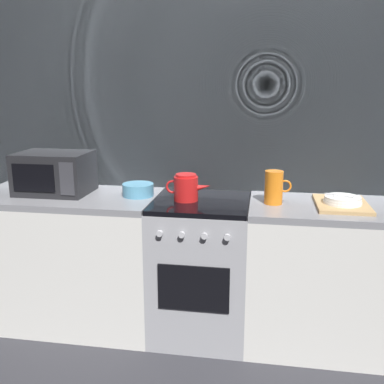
# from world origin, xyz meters

# --- Properties ---
(ground_plane) EXTENTS (8.00, 8.00, 0.00)m
(ground_plane) POSITION_xyz_m (0.00, 0.00, 0.00)
(ground_plane) COLOR #2D2D33
(back_wall) EXTENTS (3.60, 0.05, 2.40)m
(back_wall) POSITION_xyz_m (0.00, 0.32, 1.20)
(back_wall) COLOR gray
(back_wall) RESTS_ON ground_plane
(counter_left) EXTENTS (1.20, 0.60, 0.90)m
(counter_left) POSITION_xyz_m (-0.90, 0.00, 0.45)
(counter_left) COLOR silver
(counter_left) RESTS_ON ground_plane
(stove_unit) EXTENTS (0.60, 0.63, 0.90)m
(stove_unit) POSITION_xyz_m (-0.00, -0.00, 0.45)
(stove_unit) COLOR #9E9EA3
(stove_unit) RESTS_ON ground_plane
(counter_right) EXTENTS (1.20, 0.60, 0.90)m
(counter_right) POSITION_xyz_m (0.90, 0.00, 0.45)
(counter_right) COLOR silver
(counter_right) RESTS_ON ground_plane
(microwave) EXTENTS (0.46, 0.35, 0.27)m
(microwave) POSITION_xyz_m (-0.98, 0.03, 1.04)
(microwave) COLOR black
(microwave) RESTS_ON counter_left
(kettle) EXTENTS (0.28, 0.15, 0.17)m
(kettle) POSITION_xyz_m (-0.09, -0.02, 0.98)
(kettle) COLOR red
(kettle) RESTS_ON stove_unit
(mixing_bowl) EXTENTS (0.20, 0.20, 0.08)m
(mixing_bowl) POSITION_xyz_m (-0.42, 0.04, 0.94)
(mixing_bowl) COLOR teal
(mixing_bowl) RESTS_ON counter_left
(pitcher) EXTENTS (0.16, 0.11, 0.20)m
(pitcher) POSITION_xyz_m (0.44, -0.01, 1.00)
(pitcher) COLOR orange
(pitcher) RESTS_ON counter_right
(dish_pile) EXTENTS (0.30, 0.40, 0.07)m
(dish_pile) POSITION_xyz_m (0.84, -0.00, 0.92)
(dish_pile) COLOR tan
(dish_pile) RESTS_ON counter_right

